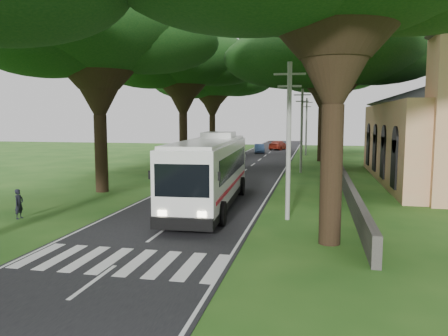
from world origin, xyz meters
TOP-DOWN VIEW (x-y plane):
  - ground at (0.00, 0.00)m, footprint 140.00×140.00m
  - road at (0.00, 25.00)m, footprint 8.00×120.00m
  - crosswalk at (0.00, -2.00)m, footprint 8.00×3.00m
  - property_wall at (9.00, 24.00)m, footprint 0.35×50.00m
  - pole_near at (5.50, 6.00)m, footprint 1.60×0.24m
  - pole_mid at (5.50, 26.00)m, footprint 1.60×0.24m
  - pole_far at (5.50, 46.00)m, footprint 1.60×0.24m
  - tree_l_mida at (-8.00, 12.00)m, footprint 13.56×13.56m
  - tree_l_midb at (-7.50, 30.00)m, footprint 14.79×14.79m
  - tree_l_far at (-8.50, 48.00)m, footprint 15.05×15.05m
  - tree_r_mida at (8.00, 20.00)m, footprint 15.12×15.12m
  - tree_r_midb at (7.50, 38.00)m, footprint 14.47×14.47m
  - tree_r_far at (8.50, 56.00)m, footprint 13.15×13.15m
  - coach_bus at (0.80, 8.40)m, footprint 3.76×13.59m
  - distant_car_a at (-2.67, 35.81)m, footprint 2.15×4.55m
  - distant_car_b at (-1.44, 48.76)m, footprint 2.06×4.21m
  - distant_car_c at (0.80, 56.26)m, footprint 3.33×5.48m
  - pedestrian at (-8.20, 3.34)m, footprint 0.38×0.57m

SIDE VIEW (x-z plane):
  - ground at x=0.00m, z-range 0.00..0.00m
  - crosswalk at x=0.00m, z-range -0.01..0.01m
  - road at x=0.00m, z-range -0.01..0.03m
  - property_wall at x=9.00m, z-range 0.00..1.20m
  - distant_car_b at x=-1.44m, z-range 0.03..1.36m
  - distant_car_c at x=0.80m, z-range 0.03..1.51m
  - distant_car_a at x=-2.67m, z-range 0.03..1.53m
  - pedestrian at x=-8.20m, z-range 0.00..1.56m
  - coach_bus at x=0.80m, z-range 0.15..4.12m
  - pole_near at x=5.50m, z-range 0.18..8.18m
  - pole_mid at x=5.50m, z-range 0.18..8.18m
  - pole_far at x=5.50m, z-range 0.18..8.18m
  - tree_r_mida at x=8.00m, z-range 3.73..17.79m
  - tree_l_mida at x=-8.00m, z-range 3.95..17.89m
  - tree_l_far at x=-8.50m, z-range 4.02..18.65m
  - tree_l_midb at x=-7.50m, z-range 4.16..18.98m
  - tree_r_far at x=8.50m, z-range 4.56..19.64m
  - tree_r_midb at x=7.50m, z-range 4.95..21.31m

